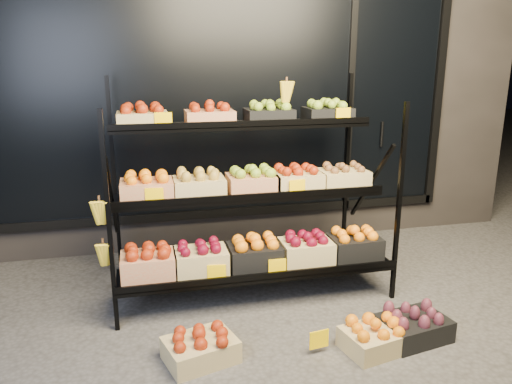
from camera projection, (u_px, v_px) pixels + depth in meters
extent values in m
plane|color=#514F4C|center=(269.00, 325.00, 3.46)|extent=(24.00, 24.00, 0.00)
cube|color=#2D2826|center=(210.00, 61.00, 5.44)|extent=(6.00, 2.00, 3.50)
cube|color=black|center=(227.00, 85.00, 4.53)|extent=(4.20, 0.04, 2.40)
cube|color=black|center=(229.00, 212.00, 4.84)|extent=(4.30, 0.06, 0.08)
cube|color=black|center=(439.00, 82.00, 4.99)|extent=(0.08, 0.06, 2.50)
cube|color=black|center=(350.00, 83.00, 4.78)|extent=(0.06, 0.06, 2.50)
cylinder|color=black|center=(382.00, 134.00, 4.96)|extent=(0.02, 0.02, 0.25)
cube|color=black|center=(109.00, 226.00, 3.21)|extent=(0.03, 0.03, 1.50)
cube|color=black|center=(399.00, 205.00, 3.66)|extent=(0.03, 0.03, 1.50)
cube|color=black|center=(114.00, 179.00, 4.10)|extent=(0.03, 0.03, 1.66)
cube|color=black|center=(347.00, 166.00, 4.55)|extent=(0.03, 0.03, 1.66)
cube|color=black|center=(258.00, 270.00, 3.72)|extent=(2.05, 0.42, 0.03)
cube|color=black|center=(264.00, 276.00, 3.52)|extent=(2.05, 0.02, 0.05)
cube|color=black|center=(249.00, 195.00, 3.87)|extent=(2.05, 0.40, 0.03)
cube|color=black|center=(254.00, 197.00, 3.68)|extent=(2.05, 0.02, 0.05)
cube|color=black|center=(241.00, 125.00, 4.02)|extent=(2.05, 0.40, 0.03)
cube|color=black|center=(246.00, 124.00, 3.83)|extent=(2.05, 0.02, 0.05)
cube|color=tan|center=(142.00, 119.00, 3.83)|extent=(0.38, 0.28, 0.11)
ellipsoid|color=#9F1E0B|center=(142.00, 108.00, 3.81)|extent=(0.32, 0.24, 0.07)
cube|color=tan|center=(210.00, 117.00, 3.94)|extent=(0.38, 0.28, 0.11)
ellipsoid|color=#9F1E0B|center=(209.00, 106.00, 3.92)|extent=(0.32, 0.24, 0.07)
cube|color=black|center=(269.00, 116.00, 4.05)|extent=(0.38, 0.28, 0.11)
ellipsoid|color=#8CAE2B|center=(269.00, 105.00, 4.03)|extent=(0.32, 0.24, 0.07)
cube|color=black|center=(328.00, 114.00, 4.16)|extent=(0.38, 0.28, 0.11)
ellipsoid|color=#8CAE2B|center=(328.00, 104.00, 4.14)|extent=(0.32, 0.24, 0.07)
cube|color=tan|center=(147.00, 190.00, 3.68)|extent=(0.38, 0.28, 0.14)
ellipsoid|color=orange|center=(146.00, 177.00, 3.65)|extent=(0.32, 0.24, 0.07)
cube|color=tan|center=(199.00, 187.00, 3.76)|extent=(0.38, 0.28, 0.14)
ellipsoid|color=#B18B32|center=(199.00, 174.00, 3.74)|extent=(0.32, 0.24, 0.07)
cube|color=tan|center=(252.00, 184.00, 3.85)|extent=(0.38, 0.28, 0.14)
ellipsoid|color=#8CAE2B|center=(252.00, 171.00, 3.83)|extent=(0.32, 0.24, 0.07)
cube|color=tan|center=(297.00, 181.00, 3.93)|extent=(0.38, 0.28, 0.14)
ellipsoid|color=#9F1E0B|center=(297.00, 169.00, 3.90)|extent=(0.32, 0.24, 0.07)
cube|color=tan|center=(343.00, 179.00, 4.02)|extent=(0.38, 0.28, 0.14)
ellipsoid|color=brown|center=(344.00, 166.00, 3.99)|extent=(0.32, 0.24, 0.07)
cube|color=tan|center=(149.00, 266.00, 3.52)|extent=(0.38, 0.28, 0.18)
ellipsoid|color=#9F1E0B|center=(148.00, 251.00, 3.49)|extent=(0.32, 0.24, 0.07)
cube|color=tan|center=(201.00, 262.00, 3.60)|extent=(0.38, 0.28, 0.18)
ellipsoid|color=maroon|center=(200.00, 246.00, 3.57)|extent=(0.32, 0.24, 0.07)
cube|color=black|center=(255.00, 257.00, 3.69)|extent=(0.38, 0.28, 0.18)
ellipsoid|color=orange|center=(255.00, 242.00, 3.66)|extent=(0.32, 0.24, 0.07)
cube|color=tan|center=(306.00, 252.00, 3.78)|extent=(0.38, 0.28, 0.18)
ellipsoid|color=maroon|center=(306.00, 237.00, 3.74)|extent=(0.32, 0.24, 0.07)
cube|color=black|center=(354.00, 248.00, 3.86)|extent=(0.38, 0.28, 0.18)
ellipsoid|color=orange|center=(355.00, 233.00, 3.83)|extent=(0.32, 0.24, 0.07)
ellipsoid|color=yellow|center=(99.00, 199.00, 3.17)|extent=(0.14, 0.08, 0.22)
ellipsoid|color=yellow|center=(103.00, 242.00, 3.25)|extent=(0.14, 0.08, 0.22)
ellipsoid|color=yellow|center=(287.00, 80.00, 3.91)|extent=(0.14, 0.08, 0.22)
cube|color=#FFC500|center=(154.00, 196.00, 3.55)|extent=(0.13, 0.01, 0.12)
cube|color=#FFC500|center=(297.00, 188.00, 3.78)|extent=(0.13, 0.01, 0.12)
cube|color=#FFC500|center=(343.00, 115.00, 4.04)|extent=(0.13, 0.01, 0.12)
cube|color=#FFC500|center=(163.00, 120.00, 3.72)|extent=(0.13, 0.01, 0.12)
cube|color=#FFC500|center=(217.00, 273.00, 3.49)|extent=(0.13, 0.01, 0.12)
cube|color=#FFC500|center=(277.00, 267.00, 3.58)|extent=(0.13, 0.01, 0.12)
cube|color=#FFC500|center=(319.00, 345.00, 3.12)|extent=(0.13, 0.01, 0.12)
cube|color=tan|center=(201.00, 350.00, 3.05)|extent=(0.49, 0.41, 0.14)
ellipsoid|color=#9F1E0B|center=(200.00, 335.00, 3.02)|extent=(0.41, 0.35, 0.07)
cube|color=tan|center=(375.00, 340.00, 3.16)|extent=(0.46, 0.38, 0.14)
ellipsoid|color=orange|center=(376.00, 326.00, 3.14)|extent=(0.38, 0.32, 0.07)
cube|color=black|center=(413.00, 328.00, 3.29)|extent=(0.48, 0.39, 0.15)
ellipsoid|color=maroon|center=(415.00, 314.00, 3.26)|extent=(0.40, 0.33, 0.07)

